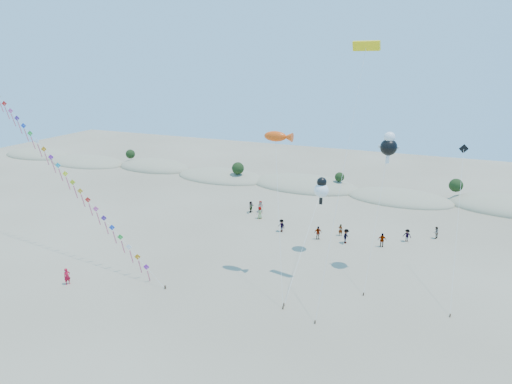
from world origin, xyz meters
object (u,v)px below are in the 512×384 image
Objects in this scene: kite_train at (55,163)px; flyer_foreground at (67,276)px; fish_kite at (278,137)px; parafoil_kite at (366,50)px.

kite_train is 13.22m from flyer_foreground.
kite_train reaches higher than flyer_foreground.
parafoil_kite is (7.37, 1.51, 7.84)m from fish_kite.
flyer_foreground is at bearing -44.17° from kite_train.
kite_train is 1.34× the size of parafoil_kite.
parafoil_kite reaches higher than flyer_foreground.
kite_train is 18.10× the size of flyer_foreground.
parafoil_kite is at bearing 10.00° from kite_train.
parafoil_kite is at bearing 11.61° from fish_kite.
parafoil_kite is (32.11, 5.66, 11.76)m from kite_train.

